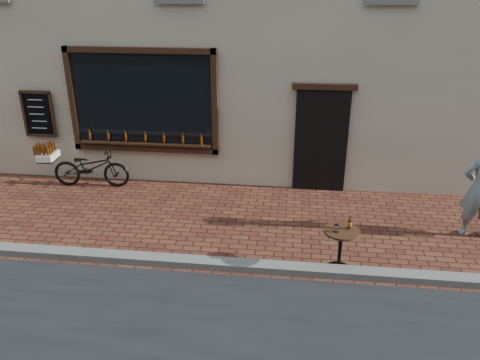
# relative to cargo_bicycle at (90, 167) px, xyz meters

# --- Properties ---
(ground) EXTENTS (90.00, 90.00, 0.00)m
(ground) POSITION_rel_cargo_bicycle_xyz_m (3.09, -3.04, -0.45)
(ground) COLOR #4E2319
(ground) RESTS_ON ground
(kerb) EXTENTS (90.00, 0.25, 0.12)m
(kerb) POSITION_rel_cargo_bicycle_xyz_m (3.09, -2.84, -0.39)
(kerb) COLOR slate
(kerb) RESTS_ON ground
(cargo_bicycle) EXTENTS (2.01, 0.68, 0.94)m
(cargo_bicycle) POSITION_rel_cargo_bicycle_xyz_m (0.00, 0.00, 0.00)
(cargo_bicycle) COLOR black
(cargo_bicycle) RESTS_ON ground
(bistro_table) EXTENTS (0.56, 0.56, 0.96)m
(bistro_table) POSITION_rel_cargo_bicycle_xyz_m (5.22, -2.69, 0.06)
(bistro_table) COLOR black
(bistro_table) RESTS_ON ground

